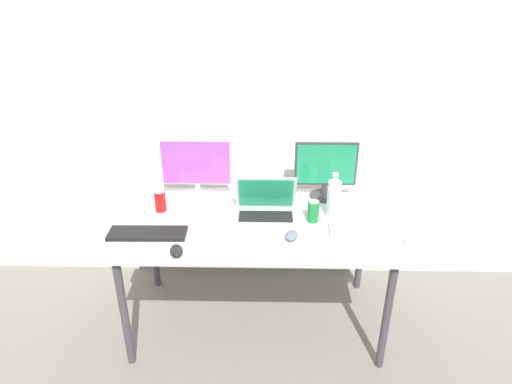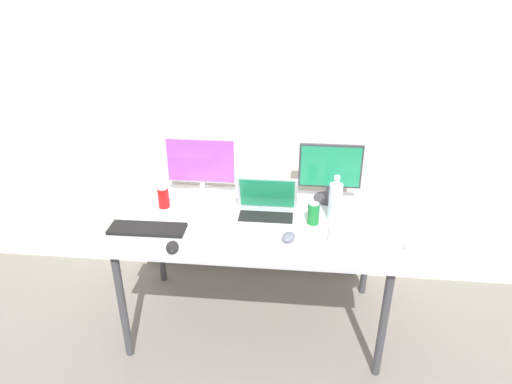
# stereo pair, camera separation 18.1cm
# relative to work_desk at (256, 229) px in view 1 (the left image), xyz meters

# --- Properties ---
(ground_plane) EXTENTS (16.00, 16.00, 0.00)m
(ground_plane) POSITION_rel_work_desk_xyz_m (0.00, 0.00, -0.68)
(ground_plane) COLOR gray
(wall_back) EXTENTS (7.00, 0.08, 2.60)m
(wall_back) POSITION_rel_work_desk_xyz_m (0.00, 0.59, 0.62)
(wall_back) COLOR silver
(wall_back) RESTS_ON ground
(work_desk) EXTENTS (1.54, 0.83, 0.74)m
(work_desk) POSITION_rel_work_desk_xyz_m (0.00, 0.00, 0.00)
(work_desk) COLOR #424247
(work_desk) RESTS_ON ground
(monitor_left) EXTENTS (0.44, 0.19, 0.37)m
(monitor_left) POSITION_rel_work_desk_xyz_m (-0.37, 0.31, 0.26)
(monitor_left) COLOR silver
(monitor_left) RESTS_ON work_desk
(monitor_center) EXTENTS (0.38, 0.18, 0.36)m
(monitor_center) POSITION_rel_work_desk_xyz_m (0.42, 0.30, 0.26)
(monitor_center) COLOR #38383D
(monitor_center) RESTS_ON work_desk
(laptop_silver) EXTENTS (0.35, 0.23, 0.24)m
(laptop_silver) POSITION_rel_work_desk_xyz_m (0.06, 0.05, 0.12)
(laptop_silver) COLOR silver
(laptop_silver) RESTS_ON work_desk
(keyboard_main) EXTENTS (0.40, 0.17, 0.02)m
(keyboard_main) POSITION_rel_work_desk_xyz_m (0.60, -0.14, 0.07)
(keyboard_main) COLOR #B2B2B7
(keyboard_main) RESTS_ON work_desk
(keyboard_aux) EXTENTS (0.42, 0.14, 0.02)m
(keyboard_aux) POSITION_rel_work_desk_xyz_m (-0.58, -0.17, 0.07)
(keyboard_aux) COLOR black
(keyboard_aux) RESTS_ON work_desk
(mouse_by_keyboard) EXTENTS (0.09, 0.12, 0.04)m
(mouse_by_keyboard) POSITION_rel_work_desk_xyz_m (-0.39, -0.35, 0.08)
(mouse_by_keyboard) COLOR black
(mouse_by_keyboard) RESTS_ON work_desk
(mouse_by_laptop) EXTENTS (0.09, 0.11, 0.04)m
(mouse_by_laptop) POSITION_rel_work_desk_xyz_m (0.19, -0.19, 0.08)
(mouse_by_laptop) COLOR slate
(mouse_by_laptop) RESTS_ON work_desk
(water_bottle) EXTENTS (0.07, 0.07, 0.27)m
(water_bottle) POSITION_rel_work_desk_xyz_m (0.44, 0.06, 0.19)
(water_bottle) COLOR silver
(water_bottle) RESTS_ON work_desk
(soda_can_near_keyboard) EXTENTS (0.07, 0.07, 0.13)m
(soda_can_near_keyboard) POSITION_rel_work_desk_xyz_m (-0.57, 0.10, 0.12)
(soda_can_near_keyboard) COLOR red
(soda_can_near_keyboard) RESTS_ON work_desk
(soda_can_by_laptop) EXTENTS (0.07, 0.07, 0.13)m
(soda_can_by_laptop) POSITION_rel_work_desk_xyz_m (0.32, -0.00, 0.12)
(soda_can_by_laptop) COLOR #197F33
(soda_can_by_laptop) RESTS_ON work_desk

